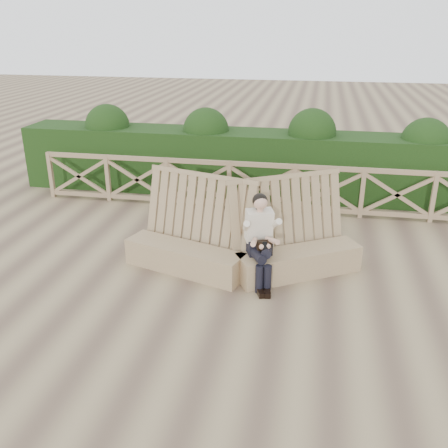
# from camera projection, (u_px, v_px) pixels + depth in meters

# --- Properties ---
(ground) EXTENTS (60.00, 60.00, 0.00)m
(ground) POSITION_uv_depth(u_px,v_px,m) (234.00, 287.00, 7.94)
(ground) COLOR brown
(ground) RESTS_ON ground
(bench) EXTENTS (3.98, 1.74, 1.58)m
(bench) POSITION_uv_depth(u_px,v_px,m) (242.00, 249.00, 8.32)
(bench) COLOR #8A704E
(bench) RESTS_ON ground
(woman) EXTENTS (0.57, 0.94, 1.46)m
(woman) POSITION_uv_depth(u_px,v_px,m) (260.00, 237.00, 7.85)
(woman) COLOR black
(woman) RESTS_ON ground
(guardrail) EXTENTS (10.10, 0.09, 1.10)m
(guardrail) POSITION_uv_depth(u_px,v_px,m) (261.00, 187.00, 10.92)
(guardrail) COLOR #886D4F
(guardrail) RESTS_ON ground
(hedge) EXTENTS (12.00, 1.20, 1.50)m
(hedge) POSITION_uv_depth(u_px,v_px,m) (267.00, 164.00, 11.93)
(hedge) COLOR black
(hedge) RESTS_ON ground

